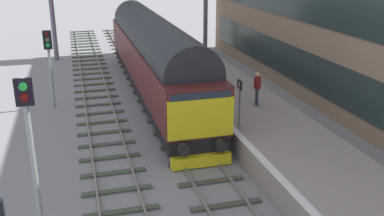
{
  "coord_description": "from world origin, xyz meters",
  "views": [
    {
      "loc": [
        -4.51,
        -19.67,
        8.06
      ],
      "look_at": [
        0.2,
        -2.38,
        1.75
      ],
      "focal_mm": 41.41,
      "sensor_mm": 36.0,
      "label": 1
    }
  ],
  "objects_px": {
    "signal_post_far": "(49,59)",
    "waiting_passenger": "(257,86)",
    "platform_number_sign": "(240,97)",
    "diesel_locomotive": "(154,54)",
    "signal_post_mid": "(32,153)"
  },
  "relations": [
    {
      "from": "signal_post_far",
      "to": "platform_number_sign",
      "type": "height_order",
      "value": "signal_post_far"
    },
    {
      "from": "platform_number_sign",
      "to": "waiting_passenger",
      "type": "bearing_deg",
      "value": 53.7
    },
    {
      "from": "signal_post_mid",
      "to": "waiting_passenger",
      "type": "distance_m",
      "value": 12.5
    },
    {
      "from": "signal_post_far",
      "to": "diesel_locomotive",
      "type": "bearing_deg",
      "value": 9.26
    },
    {
      "from": "signal_post_mid",
      "to": "signal_post_far",
      "type": "distance_m",
      "value": 12.98
    },
    {
      "from": "platform_number_sign",
      "to": "waiting_passenger",
      "type": "distance_m",
      "value": 3.28
    },
    {
      "from": "signal_post_far",
      "to": "waiting_passenger",
      "type": "bearing_deg",
      "value": -28.02
    },
    {
      "from": "diesel_locomotive",
      "to": "waiting_passenger",
      "type": "height_order",
      "value": "diesel_locomotive"
    },
    {
      "from": "signal_post_far",
      "to": "platform_number_sign",
      "type": "relative_size",
      "value": 2.02
    },
    {
      "from": "signal_post_far",
      "to": "waiting_passenger",
      "type": "relative_size",
      "value": 2.6
    },
    {
      "from": "signal_post_mid",
      "to": "signal_post_far",
      "type": "relative_size",
      "value": 1.22
    },
    {
      "from": "diesel_locomotive",
      "to": "platform_number_sign",
      "type": "bearing_deg",
      "value": -77.16
    },
    {
      "from": "diesel_locomotive",
      "to": "signal_post_far",
      "type": "distance_m",
      "value": 5.85
    },
    {
      "from": "diesel_locomotive",
      "to": "platform_number_sign",
      "type": "distance_m",
      "value": 8.94
    },
    {
      "from": "signal_post_far",
      "to": "platform_number_sign",
      "type": "distance_m",
      "value": 10.99
    }
  ]
}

